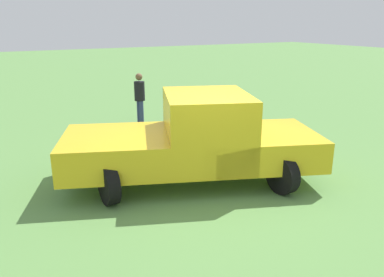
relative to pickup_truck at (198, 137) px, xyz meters
name	(u,v)px	position (x,y,z in m)	size (l,w,h in m)	color
ground_plane	(212,189)	(0.52, 0.01, -0.92)	(80.00, 80.00, 0.00)	#5B8C47
pickup_truck	(198,137)	(0.00, 0.00, 0.00)	(3.61, 5.34, 1.79)	black
person_bystander	(140,97)	(-4.66, 0.63, -0.02)	(0.34, 0.33, 1.61)	navy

